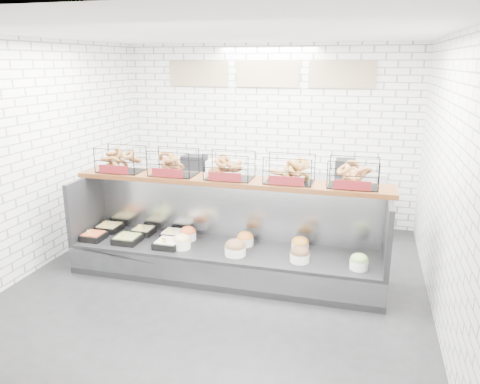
% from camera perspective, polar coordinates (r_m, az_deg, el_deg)
% --- Properties ---
extents(ground, '(5.50, 5.50, 0.00)m').
position_cam_1_polar(ground, '(5.94, -2.68, -11.42)').
color(ground, black).
rests_on(ground, ground).
extents(room_shell, '(5.02, 5.51, 3.01)m').
position_cam_1_polar(room_shell, '(5.90, -1.11, 9.38)').
color(room_shell, white).
rests_on(room_shell, ground).
extents(display_case, '(4.00, 0.90, 1.20)m').
position_cam_1_polar(display_case, '(6.11, -1.88, -7.27)').
color(display_case, black).
rests_on(display_case, ground).
extents(bagel_shelf, '(4.10, 0.50, 0.40)m').
position_cam_1_polar(bagel_shelf, '(5.94, -1.26, 2.80)').
color(bagel_shelf, '#45220E').
rests_on(bagel_shelf, display_case).
extents(prep_counter, '(4.00, 0.60, 1.20)m').
position_cam_1_polar(prep_counter, '(7.96, 2.65, -0.67)').
color(prep_counter, '#93969B').
rests_on(prep_counter, ground).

